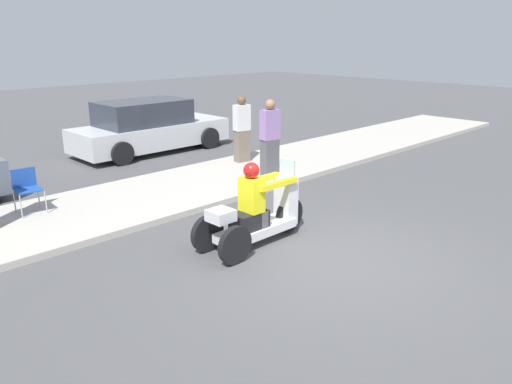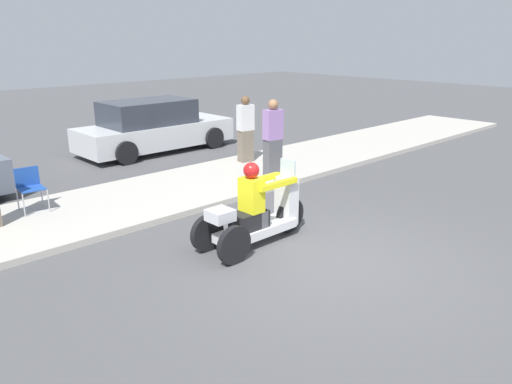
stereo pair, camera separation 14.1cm
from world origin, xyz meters
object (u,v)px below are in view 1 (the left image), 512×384
object	(u,v)px
spectator_far_back	(270,139)
folding_chair_set_back	(26,186)
spectator_by_tree	(242,130)
motorcycle_trike	(256,215)
parked_car_lot_left	(149,128)

from	to	relation	value
spectator_far_back	folding_chair_set_back	distance (m)	5.32
spectator_far_back	spectator_by_tree	size ratio (longest dim) A/B	1.05
motorcycle_trike	parked_car_lot_left	distance (m)	7.61
spectator_by_tree	folding_chair_set_back	size ratio (longest dim) A/B	2.10
parked_car_lot_left	spectator_by_tree	bearing A→B (deg)	-75.43
motorcycle_trike	spectator_by_tree	distance (m)	5.25
spectator_by_tree	parked_car_lot_left	bearing A→B (deg)	104.57
motorcycle_trike	parked_car_lot_left	xyz separation A→B (m)	(2.56, 7.16, 0.21)
spectator_by_tree	folding_chair_set_back	xyz separation A→B (m)	(-5.58, -0.06, -0.33)
motorcycle_trike	parked_car_lot_left	bearing A→B (deg)	70.30
motorcycle_trike	spectator_by_tree	bearing A→B (deg)	49.68
motorcycle_trike	spectator_by_tree	world-z (taller)	spectator_by_tree
spectator_far_back	folding_chair_set_back	world-z (taller)	spectator_far_back
parked_car_lot_left	spectator_far_back	bearing A→B (deg)	-85.61
spectator_far_back	spectator_by_tree	distance (m)	1.54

